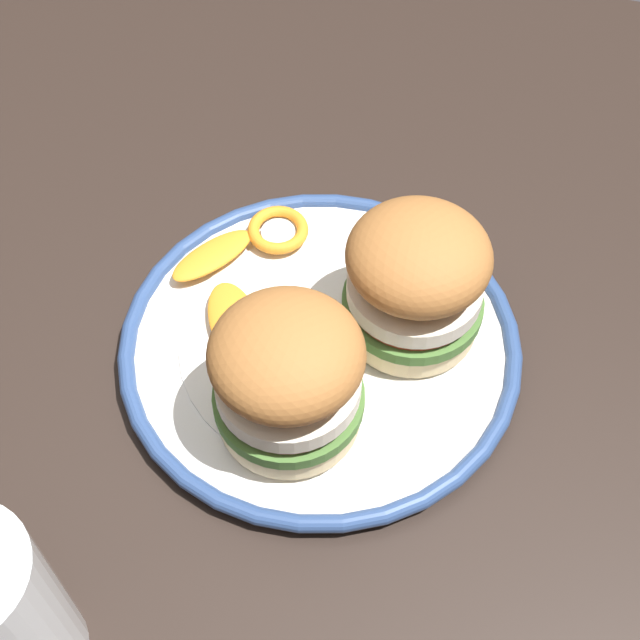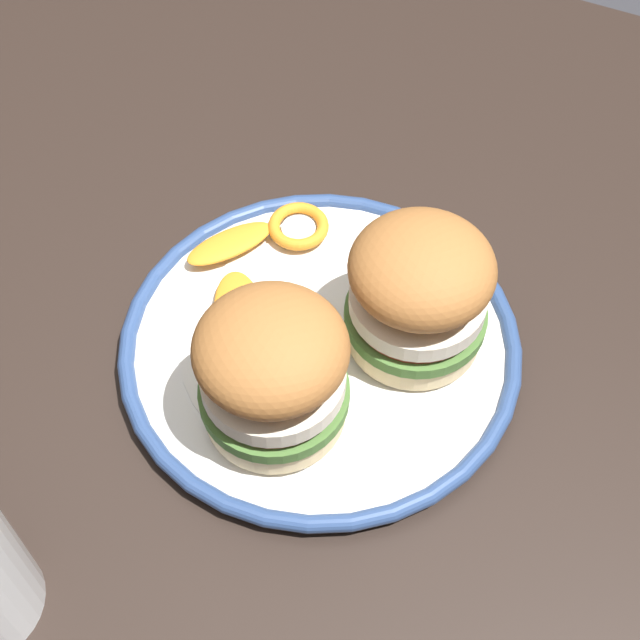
% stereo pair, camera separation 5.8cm
% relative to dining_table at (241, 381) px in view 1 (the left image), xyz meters
% --- Properties ---
extents(ground_plane, '(8.00, 8.00, 0.00)m').
position_rel_dining_table_xyz_m(ground_plane, '(0.00, 0.00, -0.62)').
color(ground_plane, '#333338').
extents(dining_table, '(1.27, 0.97, 0.71)m').
position_rel_dining_table_xyz_m(dining_table, '(0.00, 0.00, 0.00)').
color(dining_table, black).
rests_on(dining_table, ground).
extents(dinner_plate, '(0.29, 0.29, 0.02)m').
position_rel_dining_table_xyz_m(dinner_plate, '(-0.07, 0.01, 0.10)').
color(dinner_plate, white).
rests_on(dinner_plate, dining_table).
extents(sandwich_half_left, '(0.13, 0.13, 0.10)m').
position_rel_dining_table_xyz_m(sandwich_half_left, '(-0.13, -0.02, 0.16)').
color(sandwich_half_left, beige).
rests_on(sandwich_half_left, dinner_plate).
extents(sandwich_half_right, '(0.14, 0.14, 0.10)m').
position_rel_dining_table_xyz_m(sandwich_half_right, '(-0.07, 0.08, 0.16)').
color(sandwich_half_right, beige).
rests_on(sandwich_half_right, dinner_plate).
extents(orange_peel_curled, '(0.05, 0.05, 0.01)m').
position_rel_dining_table_xyz_m(orange_peel_curled, '(-0.01, -0.07, 0.11)').
color(orange_peel_curled, orange).
rests_on(orange_peel_curled, dinner_plate).
extents(orange_peel_strip_long, '(0.07, 0.08, 0.01)m').
position_rel_dining_table_xyz_m(orange_peel_strip_long, '(-0.01, 0.02, 0.11)').
color(orange_peel_strip_long, orange).
rests_on(orange_peel_strip_long, dinner_plate).
extents(orange_peel_strip_short, '(0.06, 0.07, 0.01)m').
position_rel_dining_table_xyz_m(orange_peel_strip_short, '(0.03, -0.04, 0.11)').
color(orange_peel_strip_short, orange).
rests_on(orange_peel_strip_short, dinner_plate).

